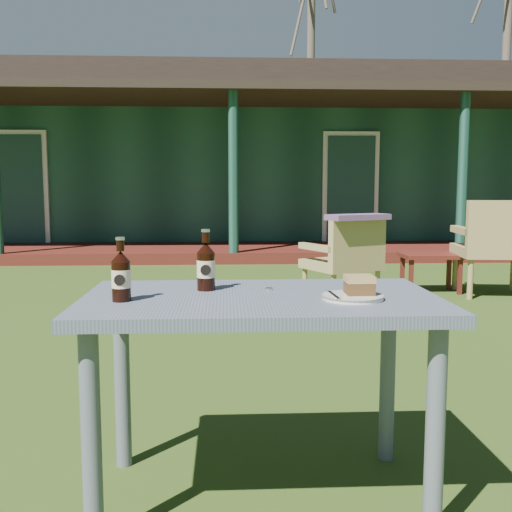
{
  "coord_description": "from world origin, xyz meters",
  "views": [
    {
      "loc": [
        -0.12,
        -3.59,
        1.09
      ],
      "look_at": [
        0.0,
        -1.3,
        0.82
      ],
      "focal_mm": 42.0,
      "sensor_mm": 36.0,
      "label": 1
    }
  ],
  "objects": [
    {
      "name": "plate",
      "position": [
        0.3,
        -1.68,
        0.73
      ],
      "size": [
        0.2,
        0.2,
        0.01
      ],
      "color": "silver",
      "rests_on": "cafe_table"
    },
    {
      "name": "bottle_cap",
      "position": [
        0.04,
        -1.5,
        0.72
      ],
      "size": [
        0.03,
        0.03,
        0.01
      ],
      "primitive_type": "cylinder",
      "color": "silver",
      "rests_on": "cafe_table"
    },
    {
      "name": "ground",
      "position": [
        0.0,
        0.0,
        0.0
      ],
      "size": [
        80.0,
        80.0,
        0.0
      ],
      "primitive_type": "plane",
      "color": "#334916"
    },
    {
      "name": "floral_throw",
      "position": [
        1.06,
        1.65,
        0.82
      ],
      "size": [
        0.62,
        0.45,
        0.05
      ],
      "primitive_type": "cube",
      "rotation": [
        0.0,
        0.0,
        3.59
      ],
      "color": "#6B4772",
      "rests_on": "armchair_left"
    },
    {
      "name": "tree_right",
      "position": [
        9.5,
        17.0,
        5.5
      ],
      "size": [
        0.28,
        0.28,
        11.0
      ],
      "primitive_type": "cylinder",
      "color": "brown",
      "rests_on": "ground"
    },
    {
      "name": "cake_slice",
      "position": [
        0.32,
        -1.67,
        0.77
      ],
      "size": [
        0.09,
        0.09,
        0.06
      ],
      "color": "#4E3319",
      "rests_on": "plate"
    },
    {
      "name": "side_table",
      "position": [
        2.0,
        2.41,
        0.34
      ],
      "size": [
        0.6,
        0.4,
        0.4
      ],
      "color": "#501913",
      "rests_on": "ground"
    },
    {
      "name": "pavilion",
      "position": [
        -0.0,
        9.39,
        1.61
      ],
      "size": [
        15.8,
        8.3,
        3.45
      ],
      "color": "#194234",
      "rests_on": "ground"
    },
    {
      "name": "cola_bottle_near",
      "position": [
        -0.19,
        -1.48,
        0.81
      ],
      "size": [
        0.06,
        0.07,
        0.22
      ],
      "color": "black",
      "rests_on": "cafe_table"
    },
    {
      "name": "tree_mid",
      "position": [
        3.0,
        18.5,
        4.75
      ],
      "size": [
        0.28,
        0.28,
        9.5
      ],
      "primitive_type": "cylinder",
      "color": "brown",
      "rests_on": "ground"
    },
    {
      "name": "armchair_right",
      "position": [
        2.56,
        2.15,
        0.54
      ],
      "size": [
        0.78,
        0.74,
        0.96
      ],
      "color": "#A08A50",
      "rests_on": "ground"
    },
    {
      "name": "armchair_left",
      "position": [
        0.99,
        1.79,
        0.45
      ],
      "size": [
        0.77,
        0.75,
        0.79
      ],
      "color": "#A08A50",
      "rests_on": "ground"
    },
    {
      "name": "cafe_table",
      "position": [
        0.0,
        -1.6,
        0.62
      ],
      "size": [
        1.2,
        0.7,
        0.72
      ],
      "color": "slate",
      "rests_on": "ground"
    },
    {
      "name": "cola_bottle_far",
      "position": [
        -0.45,
        -1.68,
        0.8
      ],
      "size": [
        0.06,
        0.06,
        0.21
      ],
      "color": "black",
      "rests_on": "cafe_table"
    },
    {
      "name": "fork",
      "position": [
        0.23,
        -1.69,
        0.74
      ],
      "size": [
        0.02,
        0.14,
        0.0
      ],
      "primitive_type": "cube",
      "rotation": [
        0.0,
        0.0,
        0.06
      ],
      "color": "silver",
      "rests_on": "plate"
    }
  ]
}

